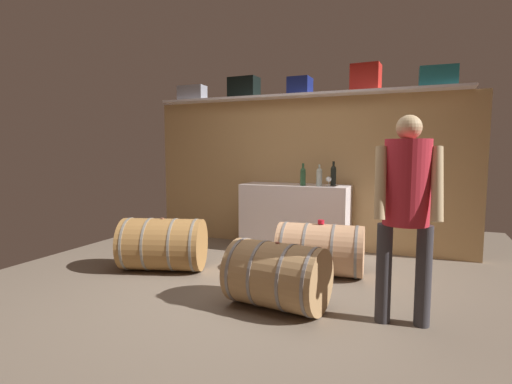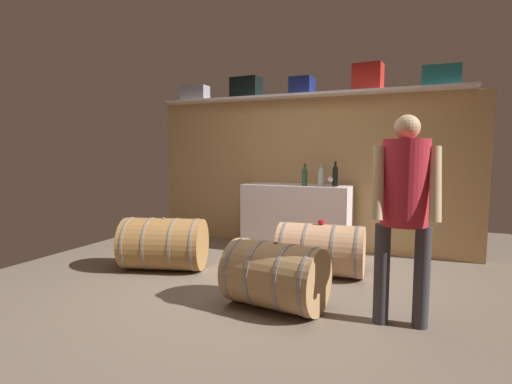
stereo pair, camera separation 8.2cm
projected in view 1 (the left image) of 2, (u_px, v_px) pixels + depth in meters
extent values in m
cube|color=#706252|center=(261.00, 279.00, 4.34)|extent=(5.82, 7.52, 0.02)
cube|color=tan|center=(303.00, 173.00, 5.72)|extent=(4.62, 0.10, 2.11)
cube|color=silver|center=(301.00, 96.00, 5.47)|extent=(4.25, 0.40, 0.03)
cube|color=gray|center=(192.00, 93.00, 6.11)|extent=(0.42, 0.24, 0.22)
cube|color=black|center=(244.00, 88.00, 5.78)|extent=(0.43, 0.28, 0.29)
cube|color=navy|center=(300.00, 86.00, 5.46)|extent=(0.30, 0.30, 0.23)
cube|color=red|center=(366.00, 78.00, 5.12)|extent=(0.38, 0.29, 0.34)
cube|color=#20737B|center=(438.00, 77.00, 4.80)|extent=(0.44, 0.30, 0.24)
cube|color=white|center=(295.00, 218.00, 5.49)|extent=(1.46, 0.53, 0.92)
cylinder|color=#2C5435|center=(303.00, 179.00, 5.28)|extent=(0.07, 0.07, 0.19)
sphere|color=#2C5435|center=(303.00, 170.00, 5.27)|extent=(0.07, 0.07, 0.07)
cylinder|color=#2C5435|center=(303.00, 167.00, 5.26)|extent=(0.03, 0.03, 0.09)
cylinder|color=#B6C3B7|center=(319.00, 179.00, 5.24)|extent=(0.08, 0.08, 0.19)
sphere|color=#B6C3B7|center=(319.00, 171.00, 5.23)|extent=(0.07, 0.07, 0.07)
cylinder|color=#B6C3B7|center=(319.00, 167.00, 5.22)|extent=(0.03, 0.03, 0.07)
cylinder|color=black|center=(333.00, 178.00, 5.26)|extent=(0.07, 0.07, 0.22)
sphere|color=black|center=(333.00, 168.00, 5.25)|extent=(0.07, 0.07, 0.07)
cylinder|color=black|center=(334.00, 165.00, 5.25)|extent=(0.03, 0.03, 0.08)
cylinder|color=white|center=(329.00, 186.00, 5.18)|extent=(0.08, 0.08, 0.00)
cylinder|color=white|center=(329.00, 184.00, 5.18)|extent=(0.01, 0.01, 0.06)
sphere|color=white|center=(329.00, 179.00, 5.17)|extent=(0.07, 0.07, 0.07)
sphere|color=maroon|center=(329.00, 180.00, 5.18)|extent=(0.04, 0.04, 0.04)
cylinder|color=tan|center=(320.00, 249.00, 4.43)|extent=(0.98, 0.65, 0.56)
cylinder|color=slate|center=(286.00, 247.00, 4.55)|extent=(0.08, 0.57, 0.57)
cylinder|color=slate|center=(307.00, 248.00, 4.48)|extent=(0.08, 0.57, 0.57)
cylinder|color=slate|center=(334.00, 250.00, 4.39)|extent=(0.08, 0.57, 0.57)
cylinder|color=slate|center=(357.00, 252.00, 4.32)|extent=(0.08, 0.57, 0.57)
cylinder|color=#91504F|center=(321.00, 224.00, 4.40)|extent=(0.04, 0.04, 0.01)
cylinder|color=#9E6F3B|center=(163.00, 244.00, 4.60)|extent=(1.06, 0.84, 0.59)
cylinder|color=gray|center=(130.00, 244.00, 4.64)|extent=(0.21, 0.59, 0.60)
cylinder|color=gray|center=(150.00, 244.00, 4.61)|extent=(0.21, 0.59, 0.60)
cylinder|color=gray|center=(175.00, 245.00, 4.59)|extent=(0.21, 0.59, 0.60)
cylinder|color=gray|center=(196.00, 245.00, 4.57)|extent=(0.21, 0.59, 0.60)
cylinder|color=brown|center=(162.00, 218.00, 4.57)|extent=(0.04, 0.04, 0.01)
cylinder|color=#A37D50|center=(277.00, 275.00, 3.49)|extent=(0.89, 0.67, 0.57)
cylinder|color=slate|center=(243.00, 270.00, 3.66)|extent=(0.10, 0.58, 0.58)
cylinder|color=slate|center=(264.00, 273.00, 3.55)|extent=(0.10, 0.58, 0.58)
cylinder|color=slate|center=(291.00, 278.00, 3.42)|extent=(0.10, 0.58, 0.58)
cylinder|color=slate|center=(315.00, 282.00, 3.32)|extent=(0.10, 0.58, 0.58)
cylinder|color=#924C3F|center=(277.00, 243.00, 3.46)|extent=(0.04, 0.04, 0.01)
cylinder|color=red|center=(321.00, 222.00, 4.40)|extent=(0.07, 0.07, 0.04)
cylinder|color=#353237|center=(384.00, 273.00, 3.19)|extent=(0.12, 0.12, 0.80)
cylinder|color=#353237|center=(423.00, 276.00, 3.12)|extent=(0.12, 0.12, 0.80)
cylinder|color=#B92532|center=(407.00, 182.00, 3.08)|extent=(0.35, 0.35, 0.66)
sphere|color=tan|center=(409.00, 128.00, 3.04)|extent=(0.19, 0.19, 0.19)
cylinder|color=tan|center=(380.00, 183.00, 3.03)|extent=(0.11, 0.20, 0.56)
cylinder|color=tan|center=(437.00, 184.00, 2.93)|extent=(0.11, 0.23, 0.56)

